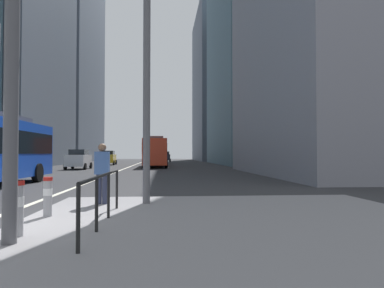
% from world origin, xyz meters
% --- Properties ---
extents(ground_plane, '(160.00, 160.00, 0.00)m').
position_xyz_m(ground_plane, '(0.00, 20.00, 0.00)').
color(ground_plane, '#303033').
extents(median_island, '(9.00, 10.00, 0.15)m').
position_xyz_m(median_island, '(5.50, -1.00, 0.07)').
color(median_island, gray).
rests_on(median_island, ground).
extents(lane_centre_line, '(0.20, 80.00, 0.01)m').
position_xyz_m(lane_centre_line, '(0.00, 30.00, 0.01)').
color(lane_centre_line, beige).
rests_on(lane_centre_line, ground).
extents(office_tower_left_mid, '(11.98, 21.87, 40.13)m').
position_xyz_m(office_tower_left_mid, '(-16.00, 39.38, 20.07)').
color(office_tower_left_mid, slate).
rests_on(office_tower_left_mid, ground).
extents(office_tower_left_far, '(11.49, 26.00, 46.06)m').
position_xyz_m(office_tower_left_far, '(-16.00, 66.20, 23.03)').
color(office_tower_left_far, slate).
rests_on(office_tower_left_far, ground).
extents(office_tower_right_mid, '(10.42, 23.89, 34.63)m').
position_xyz_m(office_tower_right_mid, '(17.00, 45.15, 17.32)').
color(office_tower_right_mid, slate).
rests_on(office_tower_right_mid, ground).
extents(office_tower_right_far, '(11.11, 24.57, 34.07)m').
position_xyz_m(office_tower_right_far, '(17.00, 74.01, 17.04)').
color(office_tower_right_far, slate).
rests_on(office_tower_right_far, ground).
extents(city_bus_red_receding, '(2.76, 11.68, 3.40)m').
position_xyz_m(city_bus_red_receding, '(3.00, 33.95, 1.84)').
color(city_bus_red_receding, red).
rests_on(city_bus_red_receding, ground).
extents(car_oncoming_mid, '(2.08, 4.25, 1.94)m').
position_xyz_m(car_oncoming_mid, '(-4.43, 28.51, 0.99)').
color(car_oncoming_mid, silver).
rests_on(car_oncoming_mid, ground).
extents(car_receding_near, '(2.07, 4.30, 1.94)m').
position_xyz_m(car_receding_near, '(4.21, 59.13, 0.99)').
color(car_receding_near, '#232838').
rests_on(car_receding_near, ground).
extents(car_receding_far, '(2.20, 4.53, 1.94)m').
position_xyz_m(car_receding_far, '(2.70, 43.81, 0.99)').
color(car_receding_far, maroon).
rests_on(car_receding_far, ground).
extents(car_oncoming_far, '(2.13, 4.22, 1.94)m').
position_xyz_m(car_oncoming_far, '(-3.65, 42.17, 0.99)').
color(car_oncoming_far, gold).
rests_on(car_oncoming_far, ground).
extents(street_lamp_post, '(5.50, 0.32, 8.00)m').
position_xyz_m(street_lamp_post, '(3.49, 2.43, 5.28)').
color(street_lamp_post, '#56565B').
rests_on(street_lamp_post, median_island).
extents(bollard_right, '(0.20, 0.20, 0.92)m').
position_xyz_m(bollard_right, '(1.55, -1.34, 0.66)').
color(bollard_right, '#99999E').
rests_on(bollard_right, median_island).
extents(bollard_back, '(0.20, 0.20, 0.86)m').
position_xyz_m(bollard_back, '(1.44, 0.55, 0.63)').
color(bollard_back, '#99999E').
rests_on(bollard_back, median_island).
extents(pedestrian_railing, '(0.06, 4.11, 0.98)m').
position_xyz_m(pedestrian_railing, '(2.80, -0.44, 0.87)').
color(pedestrian_railing, black).
rests_on(pedestrian_railing, median_island).
extents(pedestrian_waiting, '(0.39, 0.25, 1.65)m').
position_xyz_m(pedestrian_waiting, '(2.29, 2.42, 1.06)').
color(pedestrian_waiting, '#2D334C').
rests_on(pedestrian_waiting, median_island).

